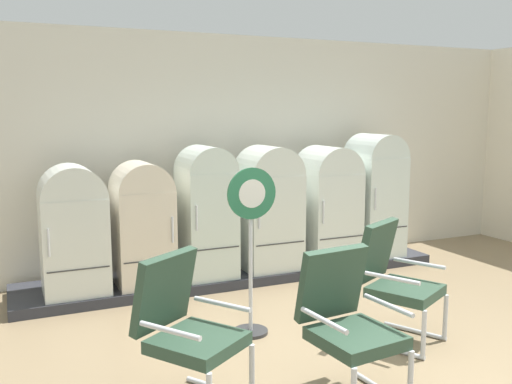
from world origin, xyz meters
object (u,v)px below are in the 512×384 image
at_px(refrigerator_3, 268,204).
at_px(armchair_right, 394,277).
at_px(refrigerator_5, 375,191).
at_px(refrigerator_2, 206,207).
at_px(armchair_left, 185,324).
at_px(sign_stand, 251,253).
at_px(refrigerator_1, 142,220).
at_px(refrigerator_4, 328,201).
at_px(refrigerator_0, 73,226).
at_px(armchair_center, 347,318).

distance_m(refrigerator_3, armchair_right, 2.23).
distance_m(refrigerator_3, refrigerator_5, 1.57).
distance_m(refrigerator_2, armchair_left, 2.73).
bearing_deg(sign_stand, armchair_left, -134.23).
bearing_deg(refrigerator_3, armchair_left, -126.16).
relative_size(refrigerator_1, refrigerator_5, 0.84).
height_order(refrigerator_4, armchair_left, refrigerator_4).
height_order(refrigerator_0, sign_stand, sign_stand).
xyz_separation_m(refrigerator_0, refrigerator_4, (3.13, 0.02, 0.06)).
distance_m(refrigerator_0, armchair_center, 3.26).
relative_size(refrigerator_2, refrigerator_4, 1.03).
distance_m(refrigerator_3, armchair_left, 3.12).
bearing_deg(refrigerator_4, armchair_left, -136.74).
distance_m(refrigerator_0, refrigerator_4, 3.13).
xyz_separation_m(refrigerator_0, armchair_left, (0.45, -2.50, -0.25)).
bearing_deg(sign_stand, refrigerator_0, 130.91).
relative_size(armchair_right, armchair_center, 1.00).
bearing_deg(refrigerator_3, refrigerator_0, -179.92).
distance_m(refrigerator_2, refrigerator_3, 0.80).
distance_m(refrigerator_2, armchair_center, 2.89).
relative_size(refrigerator_5, armchair_left, 1.53).
xyz_separation_m(refrigerator_4, armchair_center, (-1.60, -2.88, -0.31)).
height_order(refrigerator_0, armchair_right, refrigerator_0).
distance_m(refrigerator_5, armchair_center, 3.71).
xyz_separation_m(refrigerator_4, refrigerator_5, (0.72, -0.01, 0.08)).
distance_m(refrigerator_5, armchair_left, 4.25).
bearing_deg(refrigerator_1, refrigerator_0, -179.98).
relative_size(refrigerator_0, refrigerator_4, 0.92).
distance_m(refrigerator_3, refrigerator_4, 0.85).
bearing_deg(sign_stand, armchair_center, -82.41).
bearing_deg(refrigerator_4, armchair_right, -106.62).
bearing_deg(refrigerator_2, armchair_center, -89.03).
bearing_deg(armchair_right, refrigerator_3, 94.87).
xyz_separation_m(refrigerator_4, armchair_right, (-0.66, -2.21, -0.31)).
bearing_deg(armchair_right, refrigerator_4, 73.38).
relative_size(refrigerator_1, refrigerator_3, 0.91).
bearing_deg(refrigerator_5, armchair_right, -122.14).
relative_size(armchair_left, armchair_center, 1.00).
distance_m(refrigerator_4, armchair_left, 3.69).
bearing_deg(refrigerator_2, refrigerator_5, 0.15).
bearing_deg(sign_stand, refrigerator_3, 59.60).
relative_size(refrigerator_0, refrigerator_2, 0.89).
height_order(refrigerator_1, refrigerator_4, refrigerator_4).
height_order(refrigerator_1, armchair_left, refrigerator_1).
xyz_separation_m(armchair_right, sign_stand, (-1.11, 0.62, 0.19)).
xyz_separation_m(refrigerator_0, refrigerator_5, (3.85, 0.01, 0.15)).
height_order(refrigerator_3, armchair_right, refrigerator_3).
distance_m(refrigerator_1, armchair_left, 2.53).
distance_m(armchair_right, sign_stand, 1.29).
bearing_deg(refrigerator_0, refrigerator_2, 0.13).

